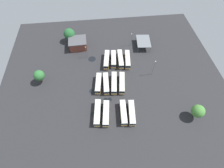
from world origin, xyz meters
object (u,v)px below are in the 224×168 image
bus_row0_slot2 (114,59)px  bus_row1_slot1 (106,84)px  bus_row1_slot3 (122,83)px  depot_building (78,44)px  bus_row0_slot4 (127,60)px  bus_row2_slot1 (106,113)px  bus_row2_slot4 (132,113)px  tree_east_edge (39,75)px  maintenance_shelter (143,41)px  bus_row2_slot3 (123,113)px  tree_west_edge (198,111)px  tree_north_edge (69,34)px  bus_row1_slot0 (98,83)px  bus_row2_slot0 (98,113)px  bus_row0_slot3 (120,59)px  lamp_post_near_entrance (154,67)px  bus_row0_slot1 (107,60)px  bus_row1_slot2 (114,83)px  lamp_post_mid_lot (131,39)px  lamp_post_far_corner (86,52)px

bus_row0_slot2 → bus_row1_slot1: (15.09, -5.25, 0.00)m
bus_row1_slot3 → depot_building: depot_building is taller
bus_row0_slot4 → bus_row2_slot1: bearing=-25.2°
bus_row0_slot4 → bus_row2_slot4: 30.23m
bus_row2_slot1 → tree_east_edge: bearing=-125.7°
maintenance_shelter → bus_row2_slot3: bearing=-22.9°
bus_row1_slot1 → tree_west_edge: tree_west_edge is taller
bus_row0_slot2 → tree_north_edge: size_ratio=1.32×
bus_row1_slot0 → bus_row1_slot3: (0.96, 10.92, 0.00)m
bus_row0_slot4 → bus_row2_slot0: same height
bus_row2_slot0 → tree_north_edge: bearing=-165.2°
bus_row1_slot3 → bus_row0_slot2: bearing=-172.1°
maintenance_shelter → bus_row1_slot3: bearing=-31.4°
bus_row0_slot3 → lamp_post_near_entrance: lamp_post_near_entrance is taller
bus_row2_slot1 → bus_row0_slot1: bearing=174.4°
lamp_post_near_entrance → bus_row1_slot2: bearing=-76.6°
bus_row0_slot2 → bus_row1_slot2: (15.18, -1.48, 0.00)m
bus_row0_slot1 → bus_row2_slot4: 32.00m
bus_row1_slot2 → bus_row1_slot3: 3.66m
bus_row1_slot3 → lamp_post_near_entrance: (-5.04, 15.94, 3.29)m
bus_row2_slot3 → lamp_post_mid_lot: lamp_post_mid_lot is taller
bus_row1_slot2 → bus_row1_slot1: bearing=-91.5°
bus_row1_slot0 → maintenance_shelter: bearing=133.0°
maintenance_shelter → tree_east_edge: tree_east_edge is taller
tree_north_edge → lamp_post_far_corner: bearing=32.7°
bus_row0_slot3 → lamp_post_far_corner: size_ratio=1.57×
bus_row0_slot1 → bus_row2_slot3: 30.90m
tree_north_edge → bus_row0_slot2: bearing=50.4°
lamp_post_near_entrance → lamp_post_far_corner: (-15.20, -31.85, -1.01)m
bus_row0_slot4 → lamp_post_far_corner: 21.81m
maintenance_shelter → tree_east_edge: size_ratio=1.52×
bus_row0_slot4 → maintenance_shelter: bearing=136.4°
bus_row1_slot2 → depot_building: size_ratio=1.17×
bus_row2_slot0 → tree_north_edge: size_ratio=1.42×
bus_row0_slot3 → bus_row1_slot2: bearing=-18.8°
tree_east_edge → tree_north_edge: bearing=155.8°
lamp_post_far_corner → tree_east_edge: 25.99m
bus_row0_slot2 → maintenance_shelter: maintenance_shelter is taller
bus_row1_slot3 → tree_west_edge: (19.10, 27.77, 3.08)m
bus_row0_slot1 → bus_row2_slot1: same height
bus_row0_slot1 → lamp_post_mid_lot: bearing=127.8°
depot_building → maintenance_shelter: (2.94, 36.32, 0.89)m
bus_row0_slot3 → bus_row0_slot4: (0.65, 3.62, -0.00)m
bus_row0_slot1 → bus_row1_slot2: bearing=8.0°
bus_row2_slot1 → lamp_post_near_entrance: (-19.70, 24.67, 3.29)m
lamp_post_mid_lot → bus_row1_slot2: bearing=-25.3°
depot_building → lamp_post_mid_lot: bearing=86.5°
tree_west_edge → lamp_post_far_corner: bearing=-132.0°
lamp_post_far_corner → bus_row2_slot0: bearing=6.1°
bus_row1_slot3 → maintenance_shelter: maintenance_shelter is taller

